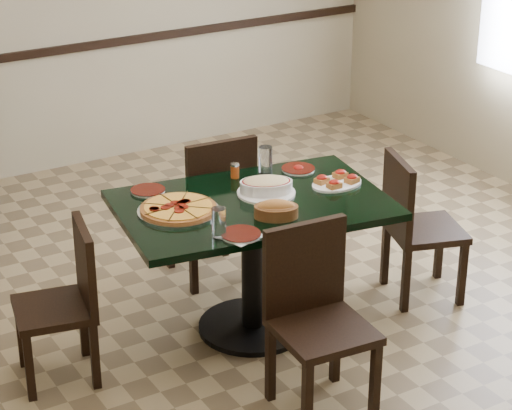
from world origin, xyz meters
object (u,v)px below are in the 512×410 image
chair_left (68,296)px  bruschetta_platter (337,181)px  lasagna_casserole (266,186)px  chair_far (215,201)px  chair_near (315,309)px  chair_right (413,221)px  bread_basket (276,210)px  main_table (252,234)px  pepperoni_pizza (178,209)px

chair_left → bruschetta_platter: size_ratio=2.61×
lasagna_casserole → bruschetta_platter: lasagna_casserole is taller
chair_far → chair_near: bearing=86.1°
chair_far → lasagna_casserole: size_ratio=2.80×
chair_near → chair_right: size_ratio=1.06×
bread_basket → lasagna_casserole: bearing=97.5°
bread_basket → bruschetta_platter: bread_basket is taller
main_table → lasagna_casserole: lasagna_casserole is taller
chair_near → bread_basket: chair_near is taller
main_table → chair_left: bearing=-176.4°
chair_far → bruschetta_platter: size_ratio=2.96×
bruschetta_platter → pepperoni_pizza: bearing=168.7°
main_table → pepperoni_pizza: pepperoni_pizza is taller
chair_near → lasagna_casserole: bearing=79.6°
pepperoni_pizza → lasagna_casserole: lasagna_casserole is taller
bread_basket → chair_right: bearing=34.4°
chair_right → pepperoni_pizza: (-1.34, 0.22, 0.30)m
main_table → chair_right: (0.96, -0.14, -0.10)m
chair_far → lasagna_casserole: bearing=95.4°
bread_basket → bruschetta_platter: (0.49, 0.18, -0.02)m
chair_left → pepperoni_pizza: size_ratio=1.95×
pepperoni_pizza → bruschetta_platter: bearing=-7.9°
chair_right → main_table: bearing=99.9°
main_table → chair_far: 0.61m
chair_far → bruschetta_platter: chair_far is taller
lasagna_casserole → pepperoni_pizza: bearing=-159.7°
chair_near → chair_right: (1.05, 0.57, -0.03)m
pepperoni_pizza → main_table: bearing=-11.8°
main_table → lasagna_casserole: bearing=32.0°
chair_left → pepperoni_pizza: bearing=101.0°
chair_near → bread_basket: bearing=83.8°
pepperoni_pizza → bruschetta_platter: 0.89m
chair_right → bruschetta_platter: 0.56m
chair_left → chair_far: bearing=126.8°
lasagna_casserole → bruschetta_platter: bearing=10.7°
main_table → bruschetta_platter: bearing=3.8°
chair_near → pepperoni_pizza: (-0.29, 0.79, 0.27)m
chair_far → bread_basket: chair_far is taller
main_table → chair_left: 1.00m
main_table → chair_left: chair_left is taller
chair_far → pepperoni_pizza: bearing=51.3°
main_table → chair_left: size_ratio=1.85×
chair_far → bread_basket: size_ratio=3.42×
chair_near → chair_right: chair_near is taller
chair_far → lasagna_casserole: 0.62m
chair_far → bread_basket: bearing=87.5°
pepperoni_pizza → bread_basket: bread_basket is taller
main_table → pepperoni_pizza: 0.44m
main_table → bread_basket: bearing=-80.6°
chair_near → bruschetta_platter: bearing=53.3°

